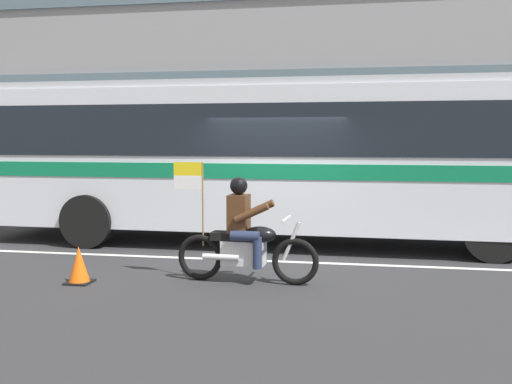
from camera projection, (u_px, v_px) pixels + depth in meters
The scene contains 7 objects.
ground_plane at pixel (276, 254), 10.80m from camera, with size 60.00×60.00×0.00m, color #2B2B2D.
sidewalk_curb at pixel (303, 215), 15.79m from camera, with size 28.00×3.80×0.15m, color #A39E93.
lane_center_stripe at pixel (271, 261), 10.22m from camera, with size 26.60×0.14×0.01m, color silver.
office_building_facade at pixel (312, 44), 17.58m from camera, with size 28.00×0.89×9.86m.
transit_bus at pixel (297, 150), 11.75m from camera, with size 12.85×2.81×3.22m.
motorcycle_with_rider at pixel (245, 238), 8.67m from camera, with size 2.20×0.64×1.78m.
traffic_cone at pixel (79, 266), 8.66m from camera, with size 0.36×0.36×0.55m.
Camera 1 is at (1.55, -10.54, 2.14)m, focal length 41.33 mm.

